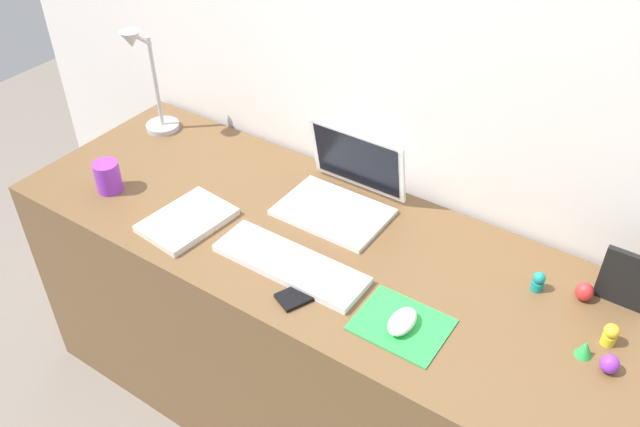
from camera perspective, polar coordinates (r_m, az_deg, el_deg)
The scene contains 17 objects.
ground_plane at distance 2.31m, azimuth 0.48°, elevation -16.62°, with size 6.00×6.00×0.00m, color slate.
back_wall at distance 2.02m, azimuth 6.22°, elevation 2.54°, with size 3.05×0.05×1.44m, color silver.
desk at distance 2.02m, azimuth 0.53°, elevation -10.54°, with size 1.85×0.64×0.74m, color brown.
laptop at distance 1.86m, azimuth 2.07°, elevation 2.14°, with size 0.30×0.26×0.21m.
keyboard at distance 1.68m, azimuth -2.58°, elevation -4.38°, with size 0.41×0.13×0.02m, color white.
mousepad at distance 1.56m, azimuth 7.05°, elevation -9.48°, with size 0.21×0.17×0.00m, color green.
mouse at distance 1.54m, azimuth 7.11°, elevation -9.22°, with size 0.06×0.10×0.03m, color white.
cell_phone at distance 1.61m, azimuth -1.47°, elevation -6.90°, with size 0.06×0.13×0.01m, color black.
desk_lamp at distance 2.20m, azimuth -14.54°, elevation 10.71°, with size 0.11×0.15×0.37m.
notebook_pad at distance 1.85m, azimuth -11.37°, elevation -0.57°, with size 0.17×0.24×0.02m, color silver.
picture_frame at distance 1.70m, azimuth 24.91°, elevation -5.20°, with size 0.12×0.02×0.15m, color black.
coffee_mug at distance 2.02m, azimuth -17.82°, elevation 3.03°, with size 0.07×0.07×0.09m, color purple.
toy_figurine_purple at distance 1.57m, azimuth 23.70°, elevation -11.80°, with size 0.04×0.04×0.04m, color purple.
toy_figurine_red at distance 1.71m, azimuth 21.83°, elevation -6.26°, with size 0.04×0.04×0.05m, color red.
toy_figurine_teal at distance 1.70m, azimuth 18.31°, elevation -5.58°, with size 0.03×0.03×0.05m.
toy_figurine_yellow at distance 1.63m, azimuth 23.75°, elevation -9.51°, with size 0.03×0.03×0.06m.
toy_figurine_green at distance 1.59m, azimuth 21.94°, elevation -10.64°, with size 0.04×0.04×0.04m, color green.
Camera 1 is at (0.73, -1.12, 1.89)m, focal length 37.11 mm.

